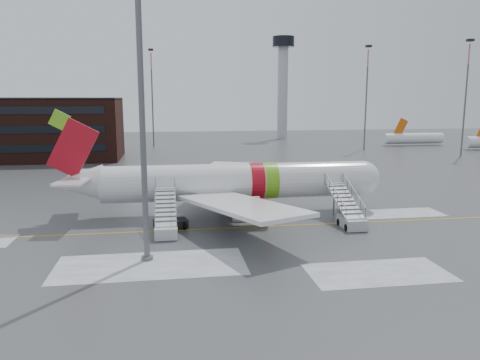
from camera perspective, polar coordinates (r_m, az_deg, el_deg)
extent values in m
plane|color=#494C4F|center=(45.55, -2.81, -5.61)|extent=(260.00, 260.00, 0.00)
cylinder|color=white|center=(49.56, -0.36, -0.17)|extent=(28.00, 3.80, 3.80)
sphere|color=white|center=(53.42, 14.67, 0.24)|extent=(3.80, 3.80, 3.80)
cube|color=black|center=(53.77, 15.71, 0.79)|extent=(1.09, 1.60, 0.97)
cone|color=white|center=(49.84, -19.35, -0.39)|extent=(5.20, 3.72, 3.72)
cube|color=#AC0D1A|center=(49.38, -19.70, 3.66)|extent=(5.27, 0.30, 6.09)
cube|color=#6FBA1D|center=(49.39, -21.15, 6.84)|extent=(2.16, 0.26, 2.16)
cube|color=white|center=(52.22, -18.67, 0.82)|extent=(3.07, 4.85, 0.18)
cube|color=white|center=(47.17, -19.71, -0.17)|extent=(3.07, 4.85, 0.18)
cube|color=white|center=(57.84, -2.58, 0.68)|extent=(10.72, 15.97, 1.13)
cube|color=white|center=(41.30, 0.02, -3.09)|extent=(10.72, 15.97, 1.13)
cylinder|color=white|center=(55.04, -0.64, -1.21)|extent=(3.40, 2.10, 2.10)
cylinder|color=white|center=(45.02, 1.26, -3.75)|extent=(3.40, 2.10, 2.10)
cylinder|color=#595B60|center=(53.15, 12.56, -2.58)|extent=(0.20, 0.20, 1.80)
cylinder|color=black|center=(53.25, 12.54, -3.05)|extent=(0.90, 0.56, 0.90)
cylinder|color=black|center=(52.43, -1.28, -3.01)|extent=(0.90, 0.56, 0.90)
cylinder|color=black|center=(47.81, -0.52, -4.29)|extent=(0.90, 0.56, 0.90)
cube|color=#A9ABB0|center=(45.92, 13.49, -5.05)|extent=(2.00, 3.20, 1.00)
cube|color=#A9ABB0|center=(47.42, 12.61, -2.45)|extent=(1.90, 5.87, 2.52)
cube|color=#A9ABB0|center=(50.21, 11.30, -0.35)|extent=(1.90, 1.40, 0.15)
cylinder|color=#595B60|center=(50.17, 11.39, -2.34)|extent=(0.16, 0.16, 3.40)
cylinder|color=black|center=(44.74, 12.89, -5.68)|extent=(0.25, 0.70, 0.70)
cylinder|color=black|center=(47.20, 14.04, -4.91)|extent=(0.25, 0.70, 0.70)
cube|color=silver|center=(42.58, -9.01, -6.08)|extent=(2.00, 3.20, 1.00)
cube|color=silver|center=(44.19, -9.07, -3.24)|extent=(1.90, 5.87, 2.52)
cube|color=silver|center=(47.18, -9.10, -0.94)|extent=(1.90, 1.40, 0.15)
cylinder|color=#595B60|center=(47.14, -9.04, -3.06)|extent=(0.16, 0.16, 3.40)
cylinder|color=black|center=(41.69, -10.25, -6.75)|extent=(0.25, 0.70, 0.70)
cylinder|color=black|center=(43.60, -7.81, -5.94)|extent=(0.25, 0.70, 0.70)
cube|color=black|center=(44.91, -8.43, -5.29)|extent=(3.35, 2.28, 0.76)
cube|color=white|center=(44.60, -9.14, -4.40)|extent=(1.83, 1.83, 0.98)
cube|color=black|center=(44.50, -9.15, -3.93)|extent=(1.60, 1.68, 0.16)
cylinder|color=black|center=(43.99, -9.58, -5.80)|extent=(0.49, 0.82, 0.76)
cylinder|color=black|center=(44.47, -6.82, -5.55)|extent=(0.49, 0.82, 0.76)
cylinder|color=black|center=(45.43, -10.00, -5.30)|extent=(0.49, 0.82, 0.76)
cylinder|color=black|center=(45.90, -7.32, -5.07)|extent=(0.49, 0.82, 0.76)
cylinder|color=#595B60|center=(35.00, -11.83, 6.93)|extent=(0.44, 0.44, 21.01)
cylinder|color=#595B60|center=(36.99, -11.25, -9.29)|extent=(0.90, 0.90, 0.30)
cylinder|color=#B2B5BA|center=(142.89, 5.22, 10.65)|extent=(3.00, 3.00, 28.00)
cylinder|color=black|center=(143.80, 5.31, 16.44)|extent=(6.40, 6.40, 3.00)
cylinder|color=#595B60|center=(115.47, 15.08, 8.34)|extent=(0.36, 0.36, 19.20)
cylinder|color=#CC7272|center=(115.78, 15.34, 14.04)|extent=(0.32, 0.32, 4.32)
cube|color=black|center=(116.04, 15.41, 15.46)|extent=(1.20, 1.20, 0.50)
cylinder|color=#595B60|center=(121.71, -10.61, 8.58)|extent=(0.36, 0.36, 19.20)
cylinder|color=#CC7272|center=(122.01, -10.78, 13.99)|extent=(0.32, 0.32, 4.32)
cube|color=black|center=(122.25, -10.83, 15.34)|extent=(1.20, 1.20, 0.50)
cylinder|color=#595B60|center=(110.99, 25.69, 7.65)|extent=(0.36, 0.36, 19.20)
cylinder|color=#CC7272|center=(111.31, 26.15, 13.57)|extent=(0.32, 0.32, 4.32)
cube|color=black|center=(111.58, 26.27, 15.04)|extent=(1.20, 1.20, 0.50)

